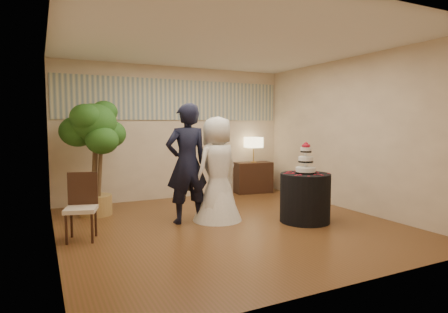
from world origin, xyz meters
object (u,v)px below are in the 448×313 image
bride (217,169)px  ficus_tree (95,157)px  console (253,177)px  table_lamp (254,150)px  wedding_cake (306,158)px  groom (187,164)px  side_chair (81,207)px  cake_table (305,198)px

bride → ficus_tree: (-1.76, 1.25, 0.17)m
console → ficus_tree: bearing=-163.4°
table_lamp → console: bearing=0.0°
bride → wedding_cake: size_ratio=3.36×
groom → side_chair: (-1.63, -0.24, -0.50)m
groom → table_lamp: groom is taller
bride → side_chair: size_ratio=1.87×
console → cake_table: bearing=-96.0°
side_chair → groom: bearing=24.0°
wedding_cake → side_chair: (-3.36, 0.57, -0.59)m
table_lamp → ficus_tree: 3.63m
ficus_tree → groom: bearing=-42.9°
groom → ficus_tree: 1.72m
console → table_lamp: table_lamp is taller
cake_table → ficus_tree: 3.64m
table_lamp → ficus_tree: (-3.57, -0.64, 0.02)m
cake_table → console: bearing=77.4°
console → side_chair: (-3.94, -2.04, 0.10)m
groom → cake_table: 1.99m
groom → bride: bearing=169.9°
cake_table → bride: bearing=149.5°
side_chair → ficus_tree: bearing=90.8°
table_lamp → side_chair: bearing=-152.6°
bride → groom: bearing=-26.4°
wedding_cake → ficus_tree: bearing=146.6°
table_lamp → cake_table: bearing=-102.6°
side_chair → console: bearing=43.0°
groom → console: bearing=-143.0°
side_chair → bride: bearing=19.9°
groom → wedding_cake: groom is taller
groom → side_chair: 1.72m
console → table_lamp: 0.65m
cake_table → side_chair: bearing=170.4°
groom → wedding_cake: 1.91m
ficus_tree → table_lamp: bearing=10.1°
bride → side_chair: bearing=-13.0°
groom → bride: size_ratio=1.12×
bride → wedding_cake: (1.23, -0.73, 0.19)m
bride → cake_table: bride is taller
console → table_lamp: (-0.00, 0.00, 0.65)m
wedding_cake → side_chair: size_ratio=0.55×
groom → wedding_cake: size_ratio=3.76×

